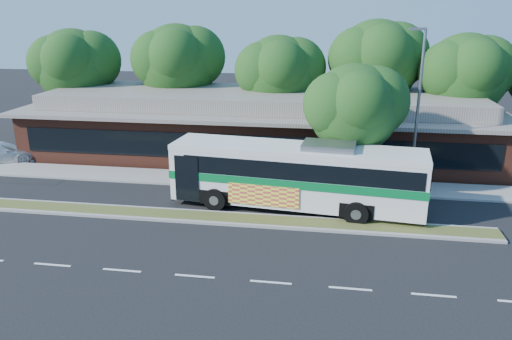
% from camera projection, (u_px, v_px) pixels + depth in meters
% --- Properties ---
extents(ground, '(120.00, 120.00, 0.00)m').
position_uv_depth(ground, '(222.00, 224.00, 24.20)').
color(ground, black).
rests_on(ground, ground).
extents(median_strip, '(26.00, 1.10, 0.15)m').
position_uv_depth(median_strip, '(225.00, 218.00, 24.74)').
color(median_strip, '#434A1F').
rests_on(median_strip, ground).
extents(sidewalk, '(44.00, 2.60, 0.12)m').
position_uv_depth(sidewalk, '(245.00, 181.00, 30.20)').
color(sidewalk, gray).
rests_on(sidewalk, ground).
extents(parking_lot, '(14.00, 12.00, 0.01)m').
position_uv_depth(parking_lot, '(10.00, 153.00, 36.22)').
color(parking_lot, black).
rests_on(parking_lot, ground).
extents(plaza_building, '(33.20, 11.20, 4.45)m').
position_uv_depth(plaza_building, '(261.00, 124.00, 35.77)').
color(plaza_building, brown).
rests_on(plaza_building, ground).
extents(lamp_post, '(0.93, 0.18, 9.07)m').
position_uv_depth(lamp_post, '(417.00, 107.00, 26.95)').
color(lamp_post, slate).
rests_on(lamp_post, ground).
extents(tree_bg_a, '(6.47, 5.80, 8.63)m').
position_uv_depth(tree_bg_a, '(80.00, 65.00, 38.77)').
color(tree_bg_a, black).
rests_on(tree_bg_a, ground).
extents(tree_bg_b, '(6.69, 6.00, 9.00)m').
position_uv_depth(tree_bg_b, '(183.00, 61.00, 38.46)').
color(tree_bg_b, black).
rests_on(tree_bg_b, ground).
extents(tree_bg_c, '(6.24, 5.60, 8.26)m').
position_uv_depth(tree_bg_c, '(284.00, 72.00, 36.52)').
color(tree_bg_c, black).
rests_on(tree_bg_c, ground).
extents(tree_bg_d, '(6.91, 6.20, 9.37)m').
position_uv_depth(tree_bg_d, '(382.00, 61.00, 36.20)').
color(tree_bg_d, black).
rests_on(tree_bg_d, ground).
extents(tree_bg_e, '(6.47, 5.80, 8.50)m').
position_uv_depth(tree_bg_e, '(471.00, 73.00, 34.59)').
color(tree_bg_e, black).
rests_on(tree_bg_e, ground).
extents(transit_bus, '(13.18, 4.17, 3.64)m').
position_uv_depth(transit_bus, '(297.00, 171.00, 25.59)').
color(transit_bus, silver).
rests_on(transit_bus, ground).
extents(sedan, '(5.18, 3.77, 1.39)m').
position_uv_depth(sedan, '(1.00, 152.00, 33.92)').
color(sedan, silver).
rests_on(sedan, ground).
extents(sidewalk_tree, '(5.41, 4.85, 7.28)m').
position_uv_depth(sidewalk_tree, '(360.00, 107.00, 26.83)').
color(sidewalk_tree, black).
rests_on(sidewalk_tree, ground).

